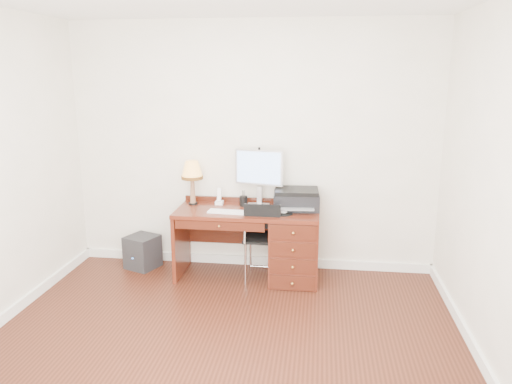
# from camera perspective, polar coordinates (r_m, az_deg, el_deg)

# --- Properties ---
(ground) EXTENTS (4.00, 4.00, 0.00)m
(ground) POSITION_cam_1_polar(r_m,az_deg,el_deg) (4.26, -3.79, -16.98)
(ground) COLOR black
(ground) RESTS_ON ground
(room_shell) EXTENTS (4.00, 4.00, 4.00)m
(room_shell) POSITION_cam_1_polar(r_m,az_deg,el_deg) (4.78, -2.30, -12.64)
(room_shell) COLOR white
(room_shell) RESTS_ON ground
(desk) EXTENTS (1.50, 0.67, 0.75)m
(desk) POSITION_cam_1_polar(r_m,az_deg,el_deg) (5.31, 2.52, -5.63)
(desk) COLOR #571F12
(desk) RESTS_ON ground
(monitor) EXTENTS (0.53, 0.21, 0.61)m
(monitor) POSITION_cam_1_polar(r_m,az_deg,el_deg) (5.32, 0.29, 2.47)
(monitor) COLOR silver
(monitor) RESTS_ON desk
(keyboard) EXTENTS (0.46, 0.16, 0.02)m
(keyboard) POSITION_cam_1_polar(r_m,az_deg,el_deg) (5.13, -2.99, -2.28)
(keyboard) COLOR white
(keyboard) RESTS_ON desk
(mouse_pad) EXTENTS (0.20, 0.20, 0.04)m
(mouse_pad) POSITION_cam_1_polar(r_m,az_deg,el_deg) (5.08, 3.09, -2.39)
(mouse_pad) COLOR black
(mouse_pad) RESTS_ON desk
(printer) EXTENTS (0.49, 0.40, 0.21)m
(printer) POSITION_cam_1_polar(r_m,az_deg,el_deg) (5.27, 4.64, -0.80)
(printer) COLOR black
(printer) RESTS_ON desk
(leg_lamp) EXTENTS (0.23, 0.23, 0.48)m
(leg_lamp) POSITION_cam_1_polar(r_m,az_deg,el_deg) (5.41, -7.32, 2.19)
(leg_lamp) COLOR black
(leg_lamp) RESTS_ON desk
(phone) EXTENTS (0.09, 0.09, 0.18)m
(phone) POSITION_cam_1_polar(r_m,az_deg,el_deg) (5.44, -4.21, -0.88)
(phone) COLOR white
(phone) RESTS_ON desk
(pen_cup) EXTENTS (0.09, 0.09, 0.11)m
(pen_cup) POSITION_cam_1_polar(r_m,az_deg,el_deg) (5.36, -1.44, -1.04)
(pen_cup) COLOR black
(pen_cup) RESTS_ON desk
(chair) EXTENTS (0.41, 0.42, 0.87)m
(chair) POSITION_cam_1_polar(r_m,az_deg,el_deg) (5.18, 0.88, -4.76)
(chair) COLOR black
(chair) RESTS_ON ground
(equipment_box) EXTENTS (0.41, 0.41, 0.37)m
(equipment_box) POSITION_cam_1_polar(r_m,az_deg,el_deg) (5.80, -12.84, -6.67)
(equipment_box) COLOR black
(equipment_box) RESTS_ON ground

